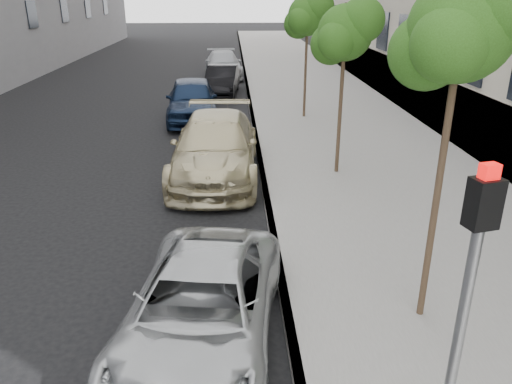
{
  "coord_description": "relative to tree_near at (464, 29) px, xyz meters",
  "views": [
    {
      "loc": [
        0.38,
        -4.77,
        4.73
      ],
      "look_at": [
        0.76,
        3.21,
        1.5
      ],
      "focal_mm": 35.0,
      "sensor_mm": 36.0,
      "label": 1
    }
  ],
  "objects": [
    {
      "name": "sidewalk",
      "position": [
        1.07,
        22.5,
        -4.22
      ],
      "size": [
        6.4,
        72.0,
        0.14
      ],
      "primitive_type": "cube",
      "color": "gray",
      "rests_on": "ground"
    },
    {
      "name": "curb",
      "position": [
        -2.05,
        22.5,
        -4.22
      ],
      "size": [
        0.15,
        72.0,
        0.14
      ],
      "primitive_type": "cube",
      "color": "#9E9B93",
      "rests_on": "ground"
    },
    {
      "name": "tree_near",
      "position": [
        0.0,
        0.0,
        0.0
      ],
      "size": [
        1.67,
        1.47,
        4.98
      ],
      "color": "#38281C",
      "rests_on": "sidewalk"
    },
    {
      "name": "tree_mid",
      "position": [
        0.0,
        6.5,
        -0.52
      ],
      "size": [
        1.72,
        1.52,
        4.48
      ],
      "color": "#38281C",
      "rests_on": "sidewalk"
    },
    {
      "name": "tree_far",
      "position": [
        0.0,
        13.0,
        -0.4
      ],
      "size": [
        1.78,
        1.58,
        4.63
      ],
      "color": "#38281C",
      "rests_on": "sidewalk"
    },
    {
      "name": "signal_pole",
      "position": [
        -0.87,
        -2.73,
        -2.06
      ],
      "size": [
        0.28,
        0.23,
        3.36
      ],
      "rotation": [
        0.0,
        0.0,
        0.24
      ],
      "color": "#939699",
      "rests_on": "sidewalk"
    },
    {
      "name": "minivan",
      "position": [
        -3.33,
        -0.4,
        -3.68
      ],
      "size": [
        2.64,
        4.64,
        1.22
      ],
      "primitive_type": "imported",
      "rotation": [
        0.0,
        0.0,
        -0.14
      ],
      "color": "#B1B4B6",
      "rests_on": "ground"
    },
    {
      "name": "suv",
      "position": [
        -3.33,
        6.74,
        -3.48
      ],
      "size": [
        2.46,
        5.63,
        1.61
      ],
      "primitive_type": "imported",
      "rotation": [
        0.0,
        0.0,
        -0.04
      ],
      "color": "#BDB186",
      "rests_on": "ground"
    },
    {
      "name": "sedan_blue",
      "position": [
        -4.41,
        13.11,
        -3.48
      ],
      "size": [
        2.23,
        4.88,
        1.62
      ],
      "primitive_type": "imported",
      "rotation": [
        0.0,
        0.0,
        0.07
      ],
      "color": "#101E37",
      "rests_on": "ground"
    },
    {
      "name": "sedan_black",
      "position": [
        -3.33,
        18.37,
        -3.61
      ],
      "size": [
        1.78,
        4.23,
        1.36
      ],
      "primitive_type": "imported",
      "rotation": [
        0.0,
        0.0,
        -0.09
      ],
      "color": "black",
      "rests_on": "ground"
    },
    {
      "name": "sedan_rear",
      "position": [
        -3.33,
        23.74,
        -3.56
      ],
      "size": [
        2.4,
        5.14,
        1.45
      ],
      "primitive_type": "imported",
      "rotation": [
        0.0,
        0.0,
        0.07
      ],
      "color": "#94969B",
      "rests_on": "ground"
    }
  ]
}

